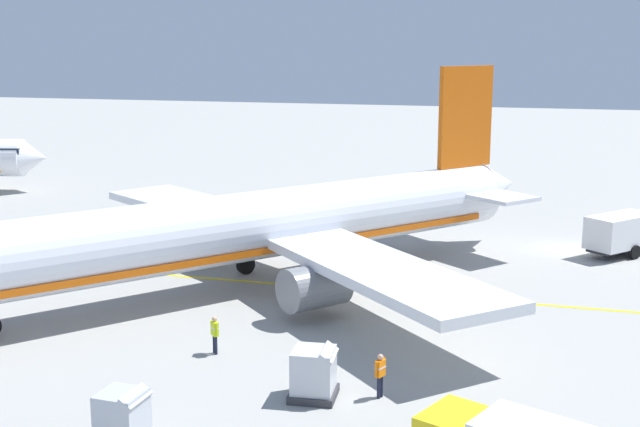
{
  "coord_description": "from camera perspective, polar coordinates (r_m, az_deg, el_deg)",
  "views": [
    {
      "loc": [
        -56.18,
        1.43,
        13.5
      ],
      "look_at": [
        -11.68,
        13.66,
        3.95
      ],
      "focal_mm": 47.16,
      "sensor_mm": 36.0,
      "label": 1
    }
  ],
  "objects": [
    {
      "name": "cargo_container_near",
      "position": [
        29.79,
        -13.23,
        -13.46
      ],
      "size": [
        1.74,
        1.74,
        2.09
      ],
      "color": "#333338",
      "rests_on": "ground"
    },
    {
      "name": "service_truck_fuel",
      "position": [
        57.42,
        20.25,
        -1.11
      ],
      "size": [
        6.42,
        5.93,
        2.63
      ],
      "color": "white",
      "rests_on": "ground"
    },
    {
      "name": "cargo_container_mid",
      "position": [
        32.72,
        -0.4,
        -10.8
      ],
      "size": [
        1.9,
        1.9,
        2.08
      ],
      "color": "#333338",
      "rests_on": "ground"
    },
    {
      "name": "airliner_foreground",
      "position": [
        46.33,
        -4.51,
        -0.96
      ],
      "size": [
        34.25,
        30.02,
        11.9
      ],
      "color": "silver",
      "rests_on": "ground"
    },
    {
      "name": "apron_guide_line",
      "position": [
        46.66,
        1.3,
        -5.13
      ],
      "size": [
        0.3,
        60.0,
        0.01
      ],
      "primitive_type": "cube",
      "color": "yellow",
      "rests_on": "ground"
    },
    {
      "name": "crew_loader_left",
      "position": [
        32.77,
        4.11,
        -10.67
      ],
      "size": [
        0.59,
        0.39,
        1.77
      ],
      "color": "#191E33",
      "rests_on": "ground"
    },
    {
      "name": "crew_marshaller",
      "position": [
        37.31,
        -7.16,
        -7.97
      ],
      "size": [
        0.48,
        0.48,
        1.7
      ],
      "color": "#191E33",
      "rests_on": "ground"
    }
  ]
}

